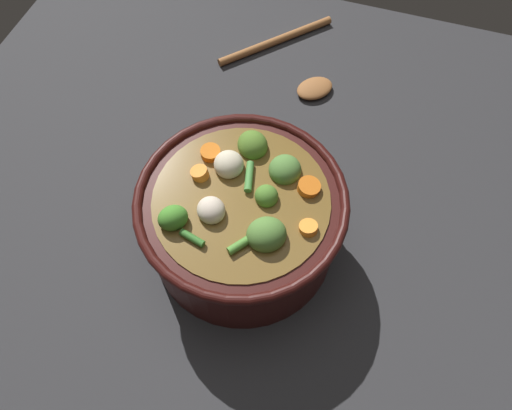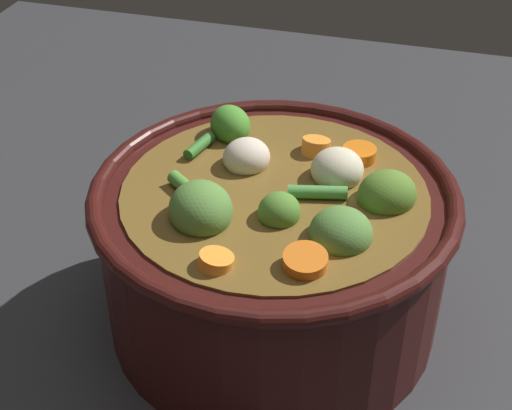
# 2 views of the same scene
# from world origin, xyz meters

# --- Properties ---
(ground_plane) EXTENTS (1.10, 1.10, 0.00)m
(ground_plane) POSITION_xyz_m (0.00, 0.00, 0.00)
(ground_plane) COLOR #2D2D30
(cooking_pot) EXTENTS (0.26, 0.26, 0.15)m
(cooking_pot) POSITION_xyz_m (0.00, -0.00, 0.07)
(cooking_pot) COLOR #38110F
(cooking_pot) RESTS_ON ground_plane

